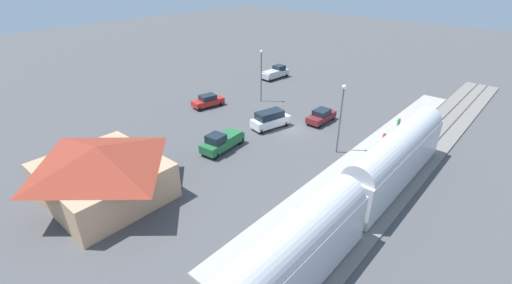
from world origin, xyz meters
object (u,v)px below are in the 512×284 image
at_px(pedestrian_on_platform, 398,123).
at_px(light_pole_lot_center, 261,70).
at_px(pickup_silver, 276,73).
at_px(sedan_maroon, 321,116).
at_px(pedestrian_waiting_far, 384,138).
at_px(sedan_red, 208,101).
at_px(suv_white, 270,119).
at_px(pickup_green, 222,141).
at_px(light_pole_near_platform, 341,111).
at_px(station_building, 102,171).

distance_m(pedestrian_on_platform, light_pole_lot_center, 19.93).
height_order(pickup_silver, sedan_maroon, pickup_silver).
height_order(pedestrian_waiting_far, sedan_maroon, pedestrian_waiting_far).
bearing_deg(sedan_maroon, sedan_red, 21.23).
bearing_deg(sedan_maroon, light_pole_lot_center, -4.42).
height_order(sedan_maroon, light_pole_lot_center, light_pole_lot_center).
xyz_separation_m(suv_white, light_pole_lot_center, (6.97, -6.44, 3.61)).
bearing_deg(pickup_green, pedestrian_on_platform, -127.35).
height_order(pickup_silver, suv_white, suv_white).
bearing_deg(pedestrian_waiting_far, light_pole_near_platform, 49.65).
bearing_deg(station_building, suv_white, -94.92).
relative_size(pedestrian_on_platform, light_pole_lot_center, 0.23).
xyz_separation_m(sedan_red, light_pole_near_platform, (-20.62, -0.08, 3.92)).
bearing_deg(pickup_silver, sedan_maroon, 145.35).
distance_m(sedan_red, suv_white, 11.20).
distance_m(pedestrian_on_platform, light_pole_near_platform, 10.19).
bearing_deg(light_pole_lot_center, station_building, 100.90).
bearing_deg(sedan_red, pickup_silver, -85.47).
height_order(pickup_silver, light_pole_lot_center, light_pole_lot_center).
height_order(pedestrian_waiting_far, light_pole_lot_center, light_pole_lot_center).
xyz_separation_m(pickup_silver, suv_white, (-12.56, 16.97, 0.12)).
xyz_separation_m(sedan_maroon, light_pole_near_platform, (-5.55, 5.78, 3.92)).
relative_size(station_building, pedestrian_waiting_far, 6.25).
xyz_separation_m(station_building, sedan_maroon, (-5.65, -26.19, -1.68)).
bearing_deg(pickup_silver, station_building, 106.03).
xyz_separation_m(station_building, pedestrian_waiting_far, (-14.62, -24.43, -1.27)).
bearing_deg(sedan_red, suv_white, -178.71).
bearing_deg(pedestrian_on_platform, light_pole_lot_center, 7.13).
height_order(pedestrian_on_platform, sedan_maroon, pedestrian_on_platform).
bearing_deg(pickup_silver, pedestrian_waiting_far, 152.69).
bearing_deg(station_building, pedestrian_waiting_far, -120.89).
distance_m(pedestrian_on_platform, suv_white, 15.34).
height_order(station_building, light_pole_lot_center, light_pole_lot_center).
relative_size(pedestrian_on_platform, pickup_green, 0.31).
bearing_deg(sedan_red, sedan_maroon, -158.77).
bearing_deg(pickup_silver, pedestrian_on_platform, 162.12).
height_order(pedestrian_on_platform, pickup_silver, pickup_silver).
relative_size(pickup_silver, light_pole_lot_center, 0.73).
distance_m(station_building, light_pole_lot_center, 27.61).
distance_m(station_building, pedestrian_on_platform, 32.76).
distance_m(station_building, pickup_silver, 39.10).
relative_size(station_building, sedan_red, 2.24).
relative_size(pedestrian_on_platform, pickup_silver, 0.31).
height_order(suv_white, light_pole_near_platform, light_pole_near_platform).
xyz_separation_m(pedestrian_on_platform, sedan_red, (23.69, 9.13, -0.40)).
xyz_separation_m(station_building, pedestrian_on_platform, (-14.27, -29.47, -1.27)).
relative_size(pedestrian_waiting_far, sedan_red, 0.36).
height_order(sedan_red, light_pole_lot_center, light_pole_lot_center).
xyz_separation_m(sedan_maroon, light_pole_lot_center, (10.86, -0.84, 3.88)).
bearing_deg(light_pole_lot_center, light_pole_near_platform, 158.03).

